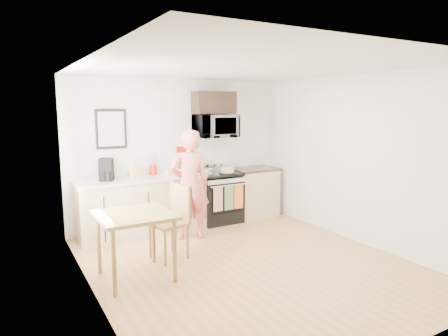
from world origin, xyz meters
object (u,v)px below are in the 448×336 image
dining_table (135,221)px  chair (177,210)px  microwave (215,126)px  range (218,198)px  cake (227,171)px  person (190,185)px

dining_table → chair: (0.73, 0.42, -0.06)m
microwave → dining_table: bearing=-139.5°
range → cake: 0.57m
microwave → cake: (0.10, -0.28, -0.79)m
person → dining_table: (-1.22, -1.06, -0.15)m
cake → microwave: bearing=109.0°
microwave → chair: microwave is taller
dining_table → cake: 2.65m
range → microwave: bearing=90.1°
person → cake: bearing=-143.3°
person → dining_table: person is taller
chair → microwave: bearing=32.4°
microwave → person: 1.42m
range → chair: size_ratio=1.12×
person → cake: person is taller
range → microwave: (-0.00, 0.10, 1.32)m
microwave → chair: (-1.34, -1.35, -1.09)m
range → dining_table: size_ratio=1.32×
range → person: 1.14m
microwave → cake: microwave is taller
person → dining_table: 1.63m
dining_table → cake: (2.17, 1.50, 0.24)m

